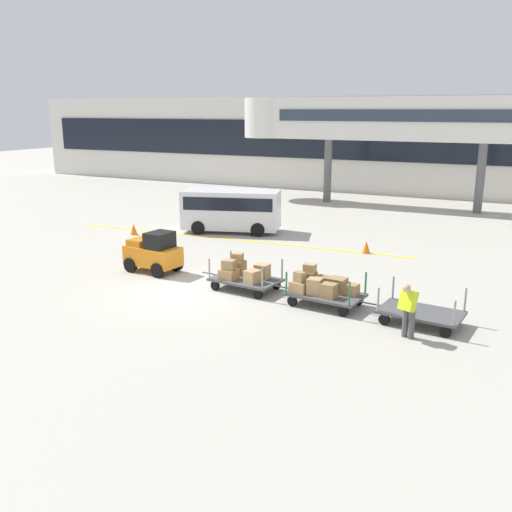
{
  "coord_description": "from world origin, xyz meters",
  "views": [
    {
      "loc": [
        10.26,
        -15.48,
        6.01
      ],
      "look_at": [
        1.99,
        1.44,
        1.07
      ],
      "focal_mm": 39.44,
      "sensor_mm": 36.0,
      "label": 1
    }
  ],
  "objects_px": {
    "safety_cone_near": "(134,229)",
    "baggage_handler": "(408,308)",
    "baggage_cart_tail": "(420,313)",
    "baggage_cart_lead": "(244,274)",
    "safety_cone_far": "(366,247)",
    "shuttle_van": "(231,208)",
    "baggage_tug": "(154,253)",
    "baggage_cart_middle": "(323,288)"
  },
  "relations": [
    {
      "from": "baggage_cart_tail",
      "to": "safety_cone_far",
      "type": "xyz_separation_m",
      "value": [
        -3.6,
        7.42,
        -0.07
      ]
    },
    {
      "from": "safety_cone_near",
      "to": "baggage_handler",
      "type": "bearing_deg",
      "value": -26.06
    },
    {
      "from": "shuttle_van",
      "to": "safety_cone_near",
      "type": "relative_size",
      "value": 9.35
    },
    {
      "from": "baggage_tug",
      "to": "baggage_handler",
      "type": "xyz_separation_m",
      "value": [
        9.96,
        -2.29,
        0.11
      ]
    },
    {
      "from": "baggage_cart_lead",
      "to": "safety_cone_far",
      "type": "distance_m",
      "value": 7.2
    },
    {
      "from": "shuttle_van",
      "to": "safety_cone_near",
      "type": "height_order",
      "value": "shuttle_van"
    },
    {
      "from": "baggage_cart_lead",
      "to": "baggage_handler",
      "type": "relative_size",
      "value": 1.96
    },
    {
      "from": "safety_cone_near",
      "to": "baggage_tug",
      "type": "bearing_deg",
      "value": -45.73
    },
    {
      "from": "baggage_cart_tail",
      "to": "baggage_cart_lead",
      "type": "bearing_deg",
      "value": 173.94
    },
    {
      "from": "baggage_tug",
      "to": "safety_cone_far",
      "type": "relative_size",
      "value": 4.01
    },
    {
      "from": "baggage_cart_lead",
      "to": "baggage_cart_tail",
      "type": "height_order",
      "value": "baggage_cart_lead"
    },
    {
      "from": "baggage_tug",
      "to": "baggage_cart_tail",
      "type": "bearing_deg",
      "value": -6.1
    },
    {
      "from": "baggage_handler",
      "to": "shuttle_van",
      "type": "relative_size",
      "value": 0.3
    },
    {
      "from": "baggage_cart_middle",
      "to": "safety_cone_far",
      "type": "xyz_separation_m",
      "value": [
        -0.52,
        7.06,
        -0.28
      ]
    },
    {
      "from": "baggage_cart_middle",
      "to": "baggage_tug",
      "type": "bearing_deg",
      "value": 174.11
    },
    {
      "from": "baggage_tug",
      "to": "safety_cone_near",
      "type": "height_order",
      "value": "baggage_tug"
    },
    {
      "from": "baggage_cart_tail",
      "to": "shuttle_van",
      "type": "xyz_separation_m",
      "value": [
        -10.89,
        8.73,
        0.89
      ]
    },
    {
      "from": "baggage_cart_lead",
      "to": "baggage_handler",
      "type": "distance_m",
      "value": 6.18
    },
    {
      "from": "baggage_cart_lead",
      "to": "safety_cone_far",
      "type": "relative_size",
      "value": 5.56
    },
    {
      "from": "baggage_cart_lead",
      "to": "safety_cone_near",
      "type": "height_order",
      "value": "baggage_cart_lead"
    },
    {
      "from": "shuttle_van",
      "to": "safety_cone_near",
      "type": "xyz_separation_m",
      "value": [
        -4.01,
        -2.72,
        -0.96
      ]
    },
    {
      "from": "baggage_tug",
      "to": "baggage_cart_lead",
      "type": "height_order",
      "value": "baggage_tug"
    },
    {
      "from": "baggage_cart_tail",
      "to": "baggage_tug",
      "type": "bearing_deg",
      "value": 173.9
    },
    {
      "from": "baggage_cart_middle",
      "to": "shuttle_van",
      "type": "xyz_separation_m",
      "value": [
        -7.81,
        8.37,
        0.68
      ]
    },
    {
      "from": "baggage_cart_middle",
      "to": "baggage_handler",
      "type": "distance_m",
      "value": 3.35
    },
    {
      "from": "baggage_cart_middle",
      "to": "shuttle_van",
      "type": "bearing_deg",
      "value": 133.0
    },
    {
      "from": "shuttle_van",
      "to": "safety_cone_far",
      "type": "xyz_separation_m",
      "value": [
        7.29,
        -1.31,
        -0.96
      ]
    },
    {
      "from": "baggage_tug",
      "to": "safety_cone_near",
      "type": "relative_size",
      "value": 4.01
    },
    {
      "from": "baggage_cart_lead",
      "to": "baggage_cart_tail",
      "type": "xyz_separation_m",
      "value": [
        6.03,
        -0.64,
        -0.2
      ]
    },
    {
      "from": "baggage_tug",
      "to": "safety_cone_far",
      "type": "xyz_separation_m",
      "value": [
        6.5,
        6.34,
        -0.48
      ]
    },
    {
      "from": "baggage_cart_tail",
      "to": "safety_cone_near",
      "type": "xyz_separation_m",
      "value": [
        -14.9,
        6.01,
        -0.07
      ]
    },
    {
      "from": "baggage_cart_tail",
      "to": "baggage_cart_middle",
      "type": "bearing_deg",
      "value": 173.43
    },
    {
      "from": "baggage_cart_middle",
      "to": "shuttle_van",
      "type": "distance_m",
      "value": 11.47
    },
    {
      "from": "safety_cone_far",
      "to": "baggage_handler",
      "type": "bearing_deg",
      "value": -68.13
    },
    {
      "from": "baggage_cart_lead",
      "to": "safety_cone_near",
      "type": "distance_m",
      "value": 10.38
    },
    {
      "from": "baggage_cart_lead",
      "to": "baggage_cart_middle",
      "type": "height_order",
      "value": "baggage_cart_middle"
    },
    {
      "from": "baggage_handler",
      "to": "safety_cone_far",
      "type": "height_order",
      "value": "baggage_handler"
    },
    {
      "from": "baggage_cart_middle",
      "to": "shuttle_van",
      "type": "relative_size",
      "value": 0.59
    },
    {
      "from": "baggage_handler",
      "to": "baggage_cart_tail",
      "type": "bearing_deg",
      "value": 83.42
    },
    {
      "from": "baggage_handler",
      "to": "shuttle_van",
      "type": "height_order",
      "value": "shuttle_van"
    },
    {
      "from": "baggage_tug",
      "to": "shuttle_van",
      "type": "bearing_deg",
      "value": 95.92
    },
    {
      "from": "baggage_cart_lead",
      "to": "baggage_cart_middle",
      "type": "bearing_deg",
      "value": -5.52
    }
  ]
}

